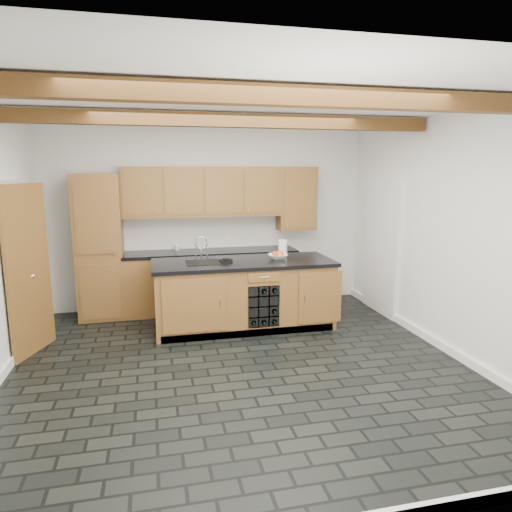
% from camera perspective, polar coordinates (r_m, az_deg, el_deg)
% --- Properties ---
extents(ground, '(5.00, 5.00, 0.00)m').
position_cam_1_polar(ground, '(5.23, -1.99, -13.55)').
color(ground, black).
rests_on(ground, ground).
extents(room_shell, '(5.01, 5.00, 5.00)m').
position_cam_1_polar(room_shell, '(5.32, -4.08, 3.95)').
color(room_shell, white).
rests_on(room_shell, ground).
extents(back_cabinetry, '(3.65, 0.62, 2.20)m').
position_cam_1_polar(back_cabinetry, '(7.04, -8.50, 1.00)').
color(back_cabinetry, '#9D6832').
rests_on(back_cabinetry, ground).
extents(island, '(2.48, 0.96, 0.93)m').
position_cam_1_polar(island, '(6.32, -1.49, -4.77)').
color(island, '#9D6832').
rests_on(island, ground).
extents(faucet, '(0.45, 0.40, 0.34)m').
position_cam_1_polar(faucet, '(6.17, -6.68, -0.45)').
color(faucet, black).
rests_on(faucet, island).
extents(kitchen_scale, '(0.18, 0.12, 0.05)m').
position_cam_1_polar(kitchen_scale, '(6.15, -3.79, -0.54)').
color(kitchen_scale, black).
rests_on(kitchen_scale, island).
extents(fruit_bowl, '(0.30, 0.30, 0.07)m').
position_cam_1_polar(fruit_bowl, '(6.37, 2.75, -0.06)').
color(fruit_bowl, white).
rests_on(fruit_bowl, island).
extents(fruit_cluster, '(0.16, 0.17, 0.07)m').
position_cam_1_polar(fruit_cluster, '(6.36, 2.75, 0.26)').
color(fruit_cluster, red).
rests_on(fruit_cluster, fruit_bowl).
extents(paper_towel, '(0.13, 0.13, 0.23)m').
position_cam_1_polar(paper_towel, '(6.58, 3.35, 1.00)').
color(paper_towel, white).
rests_on(paper_towel, island).
extents(mug, '(0.13, 0.13, 0.10)m').
position_cam_1_polar(mug, '(7.12, -9.85, 1.05)').
color(mug, white).
rests_on(mug, back_cabinetry).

